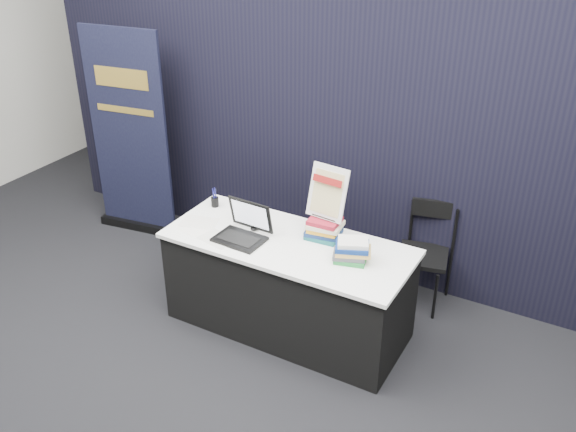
# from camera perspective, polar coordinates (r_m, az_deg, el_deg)

# --- Properties ---
(floor) EXTENTS (8.00, 8.00, 0.00)m
(floor) POSITION_cam_1_polar(r_m,az_deg,el_deg) (4.65, -3.42, -13.34)
(floor) COLOR black
(floor) RESTS_ON ground
(wall_back) EXTENTS (8.00, 0.02, 3.50)m
(wall_back) POSITION_cam_1_polar(r_m,az_deg,el_deg) (7.27, 14.05, 16.99)
(wall_back) COLOR #BBB9B0
(wall_back) RESTS_ON floor
(drape_partition) EXTENTS (6.00, 0.08, 2.40)m
(drape_partition) POSITION_cam_1_polar(r_m,az_deg,el_deg) (5.24, 5.67, 7.10)
(drape_partition) COLOR black
(drape_partition) RESTS_ON floor
(display_table) EXTENTS (1.80, 0.75, 0.75)m
(display_table) POSITION_cam_1_polar(r_m,az_deg,el_deg) (4.78, -0.01, -6.16)
(display_table) COLOR black
(display_table) RESTS_ON floor
(laptop) EXTENTS (0.36, 0.29, 0.26)m
(laptop) POSITION_cam_1_polar(r_m,az_deg,el_deg) (4.61, -4.04, -1.26)
(laptop) COLOR black
(laptop) RESTS_ON display_table
(mouse) EXTENTS (0.07, 0.10, 0.03)m
(mouse) POSITION_cam_1_polar(r_m,az_deg,el_deg) (4.74, -2.90, -1.01)
(mouse) COLOR black
(mouse) RESTS_ON display_table
(brochure_left) EXTENTS (0.31, 0.26, 0.00)m
(brochure_left) POSITION_cam_1_polar(r_m,az_deg,el_deg) (4.87, -7.91, -0.57)
(brochure_left) COLOR silver
(brochure_left) RESTS_ON display_table
(brochure_mid) EXTENTS (0.28, 0.21, 0.00)m
(brochure_mid) POSITION_cam_1_polar(r_m,az_deg,el_deg) (4.76, -7.88, -1.32)
(brochure_mid) COLOR white
(brochure_mid) RESTS_ON display_table
(brochure_right) EXTENTS (0.29, 0.23, 0.00)m
(brochure_right) POSITION_cam_1_polar(r_m,az_deg,el_deg) (4.64, -6.28, -2.03)
(brochure_right) COLOR silver
(brochure_right) RESTS_ON display_table
(pen_cup) EXTENTS (0.07, 0.07, 0.08)m
(pen_cup) POSITION_cam_1_polar(r_m,az_deg,el_deg) (5.08, -6.52, 1.26)
(pen_cup) COLOR black
(pen_cup) RESTS_ON display_table
(book_stack_tall) EXTENTS (0.25, 0.21, 0.16)m
(book_stack_tall) POSITION_cam_1_polar(r_m,az_deg,el_deg) (4.60, 3.27, -1.11)
(book_stack_tall) COLOR #17585A
(book_stack_tall) RESTS_ON display_table
(book_stack_short) EXTENTS (0.27, 0.23, 0.16)m
(book_stack_short) POSITION_cam_1_polar(r_m,az_deg,el_deg) (4.35, 5.65, -3.09)
(book_stack_short) COLOR #207935
(book_stack_short) RESTS_ON display_table
(info_sign) EXTENTS (0.30, 0.16, 0.40)m
(info_sign) POSITION_cam_1_polar(r_m,az_deg,el_deg) (4.50, 3.53, 2.03)
(info_sign) COLOR black
(info_sign) RESTS_ON book_stack_tall
(pullup_banner) EXTENTS (0.83, 0.22, 1.94)m
(pullup_banner) POSITION_cam_1_polar(r_m,az_deg,el_deg) (6.08, -13.79, 6.03)
(pullup_banner) COLOR black
(pullup_banner) RESTS_ON floor
(stacking_chair) EXTENTS (0.45, 0.46, 0.83)m
(stacking_chair) POSITION_cam_1_polar(r_m,az_deg,el_deg) (5.16, 12.10, -2.92)
(stacking_chair) COLOR black
(stacking_chair) RESTS_ON floor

